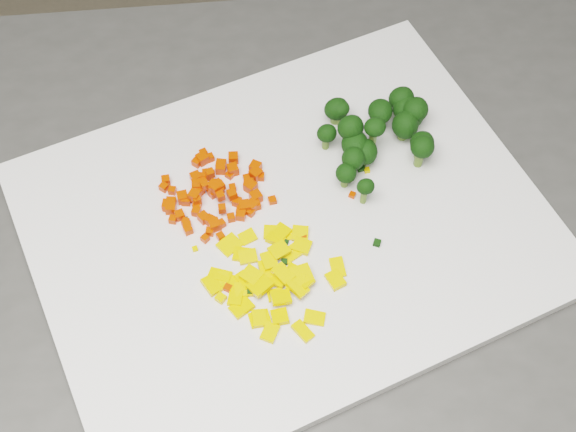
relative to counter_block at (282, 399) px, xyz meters
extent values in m
cube|color=#3E3E3C|center=(0.00, 0.00, 0.00)|extent=(1.05, 0.78, 0.90)
cube|color=silver|center=(0.01, 0.02, 0.46)|extent=(0.57, 0.49, 0.01)
cube|color=red|center=(-0.07, 0.02, 0.47)|extent=(0.01, 0.01, 0.01)
cube|color=red|center=(-0.07, 0.03, 0.47)|extent=(0.01, 0.01, 0.01)
cube|color=red|center=(-0.10, 0.08, 0.47)|extent=(0.01, 0.01, 0.01)
cube|color=red|center=(-0.04, 0.05, 0.47)|extent=(0.01, 0.01, 0.01)
cube|color=red|center=(-0.02, 0.06, 0.47)|extent=(0.02, 0.02, 0.01)
cube|color=red|center=(-0.05, 0.06, 0.48)|extent=(0.01, 0.01, 0.01)
cube|color=red|center=(-0.06, 0.08, 0.47)|extent=(0.01, 0.01, 0.01)
cube|color=red|center=(-0.04, 0.09, 0.47)|extent=(0.01, 0.01, 0.01)
cube|color=red|center=(-0.06, 0.09, 0.47)|extent=(0.01, 0.01, 0.01)
cube|color=red|center=(-0.07, 0.07, 0.47)|extent=(0.01, 0.01, 0.01)
cube|color=red|center=(-0.04, 0.09, 0.47)|extent=(0.01, 0.01, 0.01)
cube|color=red|center=(-0.05, 0.07, 0.48)|extent=(0.01, 0.01, 0.01)
cube|color=red|center=(-0.09, 0.04, 0.47)|extent=(0.01, 0.01, 0.01)
cube|color=red|center=(-0.02, 0.04, 0.47)|extent=(0.01, 0.01, 0.01)
cube|color=red|center=(-0.07, 0.07, 0.47)|extent=(0.01, 0.01, 0.01)
cube|color=red|center=(-0.03, 0.05, 0.47)|extent=(0.01, 0.01, 0.01)
cube|color=red|center=(-0.03, 0.09, 0.47)|extent=(0.01, 0.01, 0.01)
cube|color=red|center=(-0.02, 0.07, 0.47)|extent=(0.01, 0.01, 0.01)
cube|color=red|center=(-0.07, 0.01, 0.47)|extent=(0.01, 0.01, 0.01)
cube|color=red|center=(-0.05, 0.04, 0.47)|extent=(0.01, 0.01, 0.01)
cube|color=red|center=(-0.07, 0.10, 0.47)|extent=(0.01, 0.01, 0.01)
cube|color=red|center=(-0.03, 0.04, 0.47)|extent=(0.01, 0.01, 0.01)
cube|color=red|center=(-0.10, 0.07, 0.47)|extent=(0.01, 0.01, 0.01)
cube|color=red|center=(-0.08, 0.06, 0.47)|extent=(0.01, 0.01, 0.01)
cube|color=red|center=(-0.09, 0.03, 0.47)|extent=(0.01, 0.01, 0.01)
cube|color=red|center=(-0.01, 0.05, 0.47)|extent=(0.01, 0.01, 0.01)
cube|color=red|center=(-0.03, 0.09, 0.47)|extent=(0.01, 0.01, 0.01)
cube|color=red|center=(-0.09, 0.02, 0.47)|extent=(0.01, 0.01, 0.01)
cube|color=red|center=(-0.06, 0.11, 0.47)|extent=(0.01, 0.01, 0.01)
cube|color=red|center=(-0.03, 0.03, 0.47)|extent=(0.01, 0.01, 0.01)
cube|color=red|center=(-0.05, 0.11, 0.47)|extent=(0.01, 0.01, 0.01)
cube|color=red|center=(-0.05, 0.06, 0.48)|extent=(0.01, 0.01, 0.01)
cube|color=red|center=(-0.10, 0.09, 0.47)|extent=(0.01, 0.01, 0.01)
cube|color=red|center=(-0.06, 0.11, 0.47)|extent=(0.01, 0.01, 0.01)
cube|color=red|center=(-0.07, 0.05, 0.47)|extent=(0.01, 0.01, 0.01)
cube|color=red|center=(-0.06, 0.06, 0.47)|extent=(0.01, 0.01, 0.01)
cube|color=red|center=(-0.02, 0.04, 0.47)|extent=(0.01, 0.01, 0.01)
cube|color=red|center=(-0.06, 0.02, 0.47)|extent=(0.01, 0.01, 0.01)
cube|color=red|center=(-0.01, 0.08, 0.47)|extent=(0.02, 0.02, 0.01)
cube|color=red|center=(-0.08, 0.04, 0.47)|extent=(0.01, 0.01, 0.01)
cube|color=red|center=(-0.06, 0.08, 0.47)|extent=(0.01, 0.01, 0.01)
cube|color=red|center=(-0.05, 0.02, 0.47)|extent=(0.01, 0.01, 0.01)
cube|color=red|center=(-0.04, 0.03, 0.47)|extent=(0.01, 0.01, 0.01)
cube|color=red|center=(-0.03, 0.04, 0.47)|extent=(0.01, 0.01, 0.01)
cube|color=red|center=(-0.05, 0.06, 0.48)|extent=(0.01, 0.01, 0.01)
cube|color=red|center=(-0.02, 0.07, 0.47)|extent=(0.01, 0.01, 0.01)
cube|color=red|center=(-0.07, 0.06, 0.47)|extent=(0.01, 0.01, 0.01)
cube|color=red|center=(-0.07, 0.08, 0.47)|extent=(0.01, 0.01, 0.01)
cube|color=red|center=(-0.03, 0.10, 0.47)|extent=(0.01, 0.01, 0.01)
cube|color=red|center=(-0.02, 0.04, 0.47)|extent=(0.01, 0.01, 0.01)
cube|color=red|center=(-0.07, 0.07, 0.47)|extent=(0.01, 0.01, 0.01)
cube|color=red|center=(-0.05, 0.06, 0.47)|extent=(0.01, 0.01, 0.01)
cube|color=red|center=(-0.06, 0.03, 0.47)|extent=(0.01, 0.01, 0.01)
cube|color=red|center=(-0.07, 0.05, 0.47)|extent=(0.01, 0.01, 0.01)
cube|color=red|center=(-0.06, 0.01, 0.47)|extent=(0.01, 0.01, 0.01)
cube|color=red|center=(-0.09, 0.03, 0.47)|extent=(0.01, 0.01, 0.01)
cube|color=red|center=(-0.02, 0.03, 0.47)|extent=(0.01, 0.01, 0.01)
cube|color=red|center=(-0.10, 0.05, 0.47)|extent=(0.01, 0.01, 0.01)
cube|color=red|center=(-0.10, 0.06, 0.47)|extent=(0.01, 0.01, 0.01)
cube|color=red|center=(-0.01, 0.07, 0.47)|extent=(0.01, 0.01, 0.01)
cube|color=red|center=(-0.09, 0.06, 0.47)|extent=(0.01, 0.01, 0.01)
cube|color=red|center=(-0.06, 0.06, 0.48)|extent=(0.01, 0.01, 0.01)
cube|color=red|center=(-0.04, 0.07, 0.47)|extent=(0.01, 0.01, 0.01)
cube|color=red|center=(-0.06, 0.07, 0.48)|extent=(0.01, 0.01, 0.01)
cube|color=red|center=(-0.01, 0.08, 0.47)|extent=(0.01, 0.01, 0.01)
cube|color=red|center=(-0.05, 0.05, 0.47)|extent=(0.01, 0.01, 0.01)
cube|color=red|center=(-0.10, 0.06, 0.47)|extent=(0.01, 0.01, 0.01)
cube|color=red|center=(-0.10, 0.04, 0.47)|extent=(0.01, 0.01, 0.01)
cube|color=red|center=(-0.06, 0.08, 0.47)|extent=(0.01, 0.01, 0.01)
cube|color=yellow|center=(0.00, -0.02, 0.47)|extent=(0.02, 0.02, 0.01)
cube|color=yellow|center=(0.01, -0.05, 0.47)|extent=(0.02, 0.03, 0.01)
cube|color=yellow|center=(0.01, -0.06, 0.47)|extent=(0.02, 0.02, 0.01)
cube|color=yellow|center=(-0.04, -0.05, 0.47)|extent=(0.02, 0.02, 0.00)
cube|color=yellow|center=(-0.05, 0.00, 0.46)|extent=(0.03, 0.03, 0.01)
cube|color=yellow|center=(0.00, 0.01, 0.47)|extent=(0.02, 0.02, 0.00)
cube|color=yellow|center=(0.00, 0.00, 0.47)|extent=(0.02, 0.02, 0.01)
cube|color=yellow|center=(-0.03, -0.08, 0.46)|extent=(0.02, 0.02, 0.01)
cube|color=yellow|center=(0.00, -0.10, 0.47)|extent=(0.02, 0.02, 0.01)
cube|color=yellow|center=(-0.01, -0.03, 0.47)|extent=(0.02, 0.02, 0.00)
cube|color=yellow|center=(0.02, -0.09, 0.46)|extent=(0.02, 0.02, 0.01)
cube|color=yellow|center=(-0.05, -0.06, 0.47)|extent=(0.02, 0.02, 0.01)
cube|color=yellow|center=(-0.04, -0.01, 0.46)|extent=(0.02, 0.02, 0.00)
cube|color=yellow|center=(0.02, -0.01, 0.47)|extent=(0.02, 0.02, 0.01)
cube|color=yellow|center=(0.02, 0.00, 0.46)|extent=(0.02, 0.01, 0.01)
cube|color=yellow|center=(0.00, -0.04, 0.47)|extent=(0.02, 0.02, 0.01)
cube|color=yellow|center=(-0.04, -0.04, 0.47)|extent=(0.02, 0.02, 0.01)
cube|color=yellow|center=(-0.03, -0.10, 0.47)|extent=(0.02, 0.02, 0.01)
cube|color=yellow|center=(-0.05, -0.04, 0.46)|extent=(0.02, 0.02, 0.01)
cube|color=yellow|center=(-0.01, -0.06, 0.46)|extent=(0.02, 0.01, 0.00)
cube|color=yellow|center=(-0.03, -0.08, 0.47)|extent=(0.01, 0.02, 0.01)
cube|color=yellow|center=(-0.01, -0.08, 0.47)|extent=(0.02, 0.02, 0.01)
cube|color=yellow|center=(0.05, -0.04, 0.46)|extent=(0.01, 0.02, 0.01)
cube|color=yellow|center=(0.01, -0.05, 0.47)|extent=(0.02, 0.02, 0.01)
cube|color=yellow|center=(-0.06, -0.04, 0.46)|extent=(0.02, 0.02, 0.01)
cube|color=yellow|center=(-0.06, -0.03, 0.47)|extent=(0.02, 0.02, 0.01)
cube|color=yellow|center=(-0.01, -0.07, 0.47)|extent=(0.02, 0.02, 0.01)
cube|color=yellow|center=(-0.03, -0.04, 0.47)|extent=(0.02, 0.02, 0.01)
cube|color=yellow|center=(-0.05, -0.07, 0.46)|extent=(0.03, 0.02, 0.01)
cube|color=yellow|center=(-0.07, -0.04, 0.47)|extent=(0.03, 0.03, 0.01)
cube|color=yellow|center=(-0.03, 0.01, 0.46)|extent=(0.02, 0.02, 0.01)
cube|color=yellow|center=(0.04, -0.06, 0.47)|extent=(0.02, 0.02, 0.01)
cube|color=yellow|center=(0.01, -0.05, 0.47)|extent=(0.02, 0.02, 0.01)
cube|color=yellow|center=(-0.02, -0.03, 0.47)|extent=(0.02, 0.02, 0.01)
cube|color=yellow|center=(0.01, -0.04, 0.47)|extent=(0.02, 0.02, 0.01)
cube|color=yellow|center=(-0.03, -0.05, 0.47)|extent=(0.03, 0.03, 0.01)
cube|color=yellow|center=(-0.01, -0.04, 0.47)|extent=(0.03, 0.03, 0.01)
cube|color=yellow|center=(0.01, -0.02, 0.46)|extent=(0.02, 0.02, 0.01)
cube|color=yellow|center=(0.00, 0.01, 0.47)|extent=(0.02, 0.02, 0.01)
cube|color=yellow|center=(-0.03, -0.02, 0.47)|extent=(0.02, 0.01, 0.01)
cube|color=yellow|center=(0.02, 0.00, 0.47)|extent=(0.02, 0.02, 0.01)
cube|color=black|center=(0.00, -0.01, 0.46)|extent=(0.01, 0.01, 0.00)
cube|color=red|center=(0.02, 0.00, 0.47)|extent=(0.01, 0.01, 0.00)
cube|color=red|center=(0.00, 0.04, 0.47)|extent=(0.01, 0.01, 0.01)
cube|color=black|center=(-0.09, 0.04, 0.46)|extent=(0.00, 0.00, 0.00)
cube|color=red|center=(-0.04, 0.08, 0.47)|extent=(0.01, 0.01, 0.01)
cube|color=red|center=(-0.06, -0.04, 0.47)|extent=(0.01, 0.01, 0.00)
cube|color=red|center=(0.08, 0.03, 0.47)|extent=(0.01, 0.01, 0.00)
cube|color=yellow|center=(0.10, 0.06, 0.46)|extent=(0.01, 0.01, 0.00)
cube|color=yellow|center=(-0.03, -0.02, 0.46)|extent=(0.01, 0.01, 0.00)
cube|color=black|center=(0.00, -0.03, 0.47)|extent=(0.01, 0.01, 0.00)
cube|color=yellow|center=(-0.07, -0.05, 0.47)|extent=(0.01, 0.01, 0.01)
cube|color=black|center=(0.10, 0.07, 0.47)|extent=(0.01, 0.01, 0.00)
cube|color=black|center=(0.09, -0.02, 0.47)|extent=(0.01, 0.01, 0.00)
cube|color=red|center=(0.02, -0.01, 0.47)|extent=(0.01, 0.01, 0.00)
cube|color=yellow|center=(-0.08, 0.00, 0.46)|extent=(0.01, 0.01, 0.00)
cube|color=black|center=(-0.04, -0.05, 0.47)|extent=(0.01, 0.01, 0.01)
camera|label=1|loc=(-0.07, -0.39, 1.13)|focal=50.00mm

